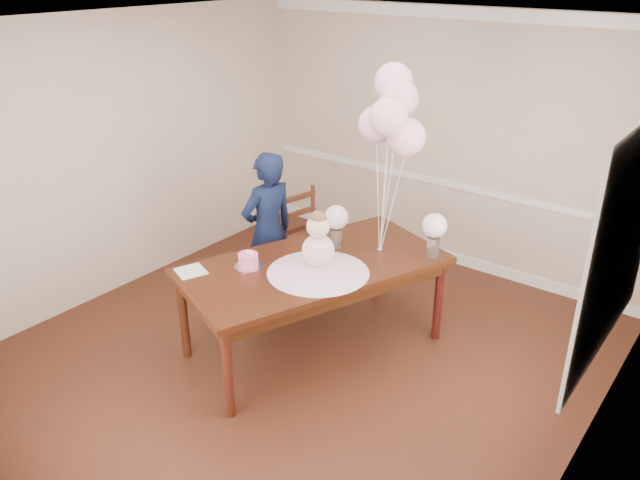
{
  "coord_description": "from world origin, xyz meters",
  "views": [
    {
      "loc": [
        2.87,
        -3.37,
        3.13
      ],
      "look_at": [
        0.09,
        0.24,
        1.05
      ],
      "focal_mm": 35.0,
      "sensor_mm": 36.0,
      "label": 1
    }
  ],
  "objects_px": {
    "dining_table_top": "(314,266)",
    "dining_chair_seat": "(312,251)",
    "birthday_cake": "(248,260)",
    "woman": "(268,232)"
  },
  "relations": [
    {
      "from": "birthday_cake",
      "to": "dining_chair_seat",
      "type": "xyz_separation_m",
      "value": [
        -0.23,
        1.13,
        -0.41
      ]
    },
    {
      "from": "dining_table_top",
      "to": "woman",
      "type": "bearing_deg",
      "value": 179.17
    },
    {
      "from": "woman",
      "to": "birthday_cake",
      "type": "bearing_deg",
      "value": 43.32
    },
    {
      "from": "dining_chair_seat",
      "to": "woman",
      "type": "xyz_separation_m",
      "value": [
        -0.18,
        -0.44,
        0.31
      ]
    },
    {
      "from": "dining_table_top",
      "to": "birthday_cake",
      "type": "xyz_separation_m",
      "value": [
        -0.38,
        -0.38,
        0.09
      ]
    },
    {
      "from": "dining_chair_seat",
      "to": "woman",
      "type": "bearing_deg",
      "value": -100.51
    },
    {
      "from": "dining_table_top",
      "to": "dining_chair_seat",
      "type": "relative_size",
      "value": 4.78
    },
    {
      "from": "birthday_cake",
      "to": "woman",
      "type": "bearing_deg",
      "value": 120.46
    },
    {
      "from": "birthday_cake",
      "to": "woman",
      "type": "xyz_separation_m",
      "value": [
        -0.41,
        0.69,
        -0.1
      ]
    },
    {
      "from": "dining_table_top",
      "to": "dining_chair_seat",
      "type": "distance_m",
      "value": 1.02
    }
  ]
}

